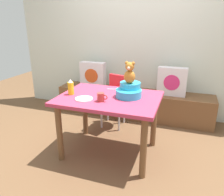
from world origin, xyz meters
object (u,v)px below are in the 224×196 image
object	(u,v)px
infant_seat_teal	(129,91)
coffee_mug	(101,97)
dining_table	(109,106)
ketchup_bottle	(71,87)
pillow_floral_left	(93,75)
highchair	(114,94)
teddy_bear	(130,73)
pillow_floral_right	(172,81)
dinner_plate_near	(84,99)
book_stack	(120,87)

from	to	relation	value
infant_seat_teal	coffee_mug	xyz separation A→B (m)	(-0.25, -0.26, -0.02)
dining_table	ketchup_bottle	size ratio (longest dim) A/B	6.28
pillow_floral_left	dining_table	distance (m)	1.36
infant_seat_teal	ketchup_bottle	distance (m)	0.69
pillow_floral_left	highchair	size ratio (longest dim) A/B	0.56
teddy_bear	pillow_floral_right	bearing A→B (deg)	69.45
dinner_plate_near	pillow_floral_right	bearing A→B (deg)	57.33
highchair	infant_seat_teal	xyz separation A→B (m)	(0.41, -0.66, 0.29)
pillow_floral_right	teddy_bear	world-z (taller)	teddy_bear
book_stack	teddy_bear	world-z (taller)	teddy_bear
book_stack	pillow_floral_right	bearing A→B (deg)	-1.40
infant_seat_teal	pillow_floral_right	bearing A→B (deg)	69.44
infant_seat_teal	ketchup_bottle	xyz separation A→B (m)	(-0.68, -0.15, 0.02)
book_stack	highchair	bearing A→B (deg)	-84.82
book_stack	infant_seat_teal	bearing A→B (deg)	-67.62
highchair	coffee_mug	xyz separation A→B (m)	(0.16, -0.91, 0.27)
highchair	infant_seat_teal	world-z (taller)	infant_seat_teal
pillow_floral_left	highchair	world-z (taller)	pillow_floral_left
pillow_floral_left	highchair	xyz separation A→B (m)	(0.52, -0.42, -0.16)
book_stack	teddy_bear	bearing A→B (deg)	-67.63
pillow_floral_left	infant_seat_teal	world-z (taller)	same
ketchup_bottle	dining_table	bearing A→B (deg)	8.62
pillow_floral_left	book_stack	distance (m)	0.51
book_stack	dinner_plate_near	world-z (taller)	dinner_plate_near
book_stack	ketchup_bottle	bearing A→B (deg)	-100.20
book_stack	ketchup_bottle	distance (m)	1.31
pillow_floral_right	infant_seat_teal	bearing A→B (deg)	-110.56
highchair	book_stack	bearing A→B (deg)	95.18
ketchup_bottle	dinner_plate_near	bearing A→B (deg)	-26.03
book_stack	pillow_floral_left	bearing A→B (deg)	-177.52
highchair	pillow_floral_left	bearing A→B (deg)	141.47
dining_table	dinner_plate_near	size ratio (longest dim) A/B	5.81
book_stack	dining_table	distance (m)	1.21
infant_seat_teal	dinner_plate_near	size ratio (longest dim) A/B	1.65
pillow_floral_right	teddy_bear	bearing A→B (deg)	-110.55
highchair	coffee_mug	size ratio (longest dim) A/B	6.58
infant_seat_teal	dinner_plate_near	distance (m)	0.53
coffee_mug	book_stack	bearing A→B (deg)	98.52
book_stack	coffee_mug	xyz separation A→B (m)	(0.20, -1.35, 0.28)
coffee_mug	dining_table	bearing A→B (deg)	79.29
dining_table	teddy_bear	world-z (taller)	teddy_bear
pillow_floral_right	ketchup_bottle	size ratio (longest dim) A/B	2.38
book_stack	dining_table	size ratio (longest dim) A/B	0.17
dinner_plate_near	ketchup_bottle	bearing A→B (deg)	153.97
pillow_floral_right	infant_seat_teal	xyz separation A→B (m)	(-0.40, -1.07, 0.13)
dining_table	coffee_mug	size ratio (longest dim) A/B	9.68
pillow_floral_left	infant_seat_teal	distance (m)	1.43
dining_table	ketchup_bottle	world-z (taller)	ketchup_bottle
pillow_floral_right	dining_table	bearing A→B (deg)	-118.17
dining_table	infant_seat_teal	bearing A→B (deg)	20.73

